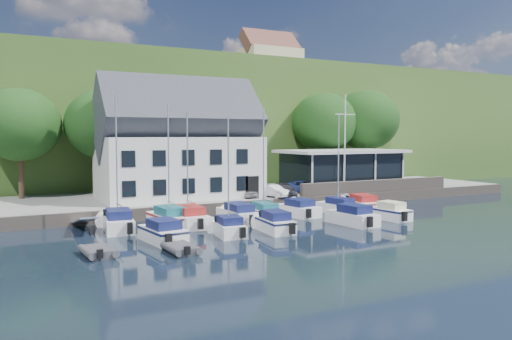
% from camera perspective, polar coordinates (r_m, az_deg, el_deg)
% --- Properties ---
extents(ground, '(180.00, 180.00, 0.00)m').
position_cam_1_polar(ground, '(35.36, 10.99, -6.94)').
color(ground, black).
rests_on(ground, ground).
extents(quay, '(60.00, 13.00, 1.00)m').
position_cam_1_polar(quay, '(50.05, -1.48, -3.08)').
color(quay, gray).
rests_on(quay, ground).
extents(quay_face, '(60.00, 0.30, 1.00)m').
position_cam_1_polar(quay_face, '(44.33, 2.17, -4.00)').
color(quay_face, '#6C6057').
rests_on(quay_face, ground).
extents(hillside, '(160.00, 75.00, 16.00)m').
position_cam_1_polar(hillside, '(91.84, -13.65, 4.72)').
color(hillside, '#2A491B').
rests_on(hillside, ground).
extents(field_patch, '(50.00, 30.00, 0.30)m').
position_cam_1_polar(field_patch, '(102.09, -10.36, 9.26)').
color(field_patch, '#5C6432').
rests_on(field_patch, hillside).
extents(farmhouse, '(10.40, 7.00, 8.20)m').
position_cam_1_polar(farmhouse, '(91.42, 1.64, 12.45)').
color(farmhouse, beige).
rests_on(farmhouse, hillside).
extents(harbor_building, '(14.40, 8.20, 8.70)m').
position_cam_1_polar(harbor_building, '(46.13, -8.82, 2.32)').
color(harbor_building, silver).
rests_on(harbor_building, quay).
extents(club_pavilion, '(13.20, 7.20, 4.10)m').
position_cam_1_polar(club_pavilion, '(54.24, 9.74, 0.12)').
color(club_pavilion, black).
rests_on(club_pavilion, quay).
extents(seawall, '(18.00, 0.50, 1.20)m').
position_cam_1_polar(seawall, '(51.41, 13.70, -1.77)').
color(seawall, '#6C6057').
rests_on(seawall, quay).
extents(gangway, '(1.20, 6.00, 1.40)m').
position_cam_1_polar(gangway, '(37.22, -19.10, -6.54)').
color(gangway, silver).
rests_on(gangway, ground).
extents(car_silver, '(1.54, 3.32, 1.10)m').
position_cam_1_polar(car_silver, '(45.73, -1.11, -2.43)').
color(car_silver, '#B4B5B9').
rests_on(car_silver, quay).
extents(car_white, '(2.04, 3.59, 1.12)m').
position_cam_1_polar(car_white, '(45.75, 2.03, -2.41)').
color(car_white, silver).
rests_on(car_white, quay).
extents(car_dgrey, '(2.64, 4.09, 1.10)m').
position_cam_1_polar(car_dgrey, '(46.47, 3.41, -2.33)').
color(car_dgrey, '#2D2D32').
rests_on(car_dgrey, quay).
extents(car_blue, '(2.53, 4.06, 1.30)m').
position_cam_1_polar(car_blue, '(49.16, 5.59, -1.88)').
color(car_blue, '#2D428A').
rests_on(car_blue, quay).
extents(flagpole, '(2.31, 0.20, 9.64)m').
position_cam_1_polar(flagpole, '(49.90, 10.13, 2.96)').
color(flagpole, silver).
rests_on(flagpole, quay).
extents(tree_0, '(7.20, 7.20, 9.84)m').
position_cam_1_polar(tree_0, '(49.14, -25.37, 2.74)').
color(tree_0, '#13340F').
rests_on(tree_0, quay).
extents(tree_1, '(7.28, 7.28, 9.95)m').
position_cam_1_polar(tree_1, '(49.30, -16.96, 3.02)').
color(tree_1, '#13340F').
rests_on(tree_1, quay).
extents(tree_2, '(8.66, 8.66, 11.84)m').
position_cam_1_polar(tree_2, '(53.19, -5.77, 4.25)').
color(tree_2, '#13340F').
rests_on(tree_2, quay).
extents(tree_4, '(7.86, 7.86, 10.74)m').
position_cam_1_polar(tree_4, '(60.62, 7.77, 3.68)').
color(tree_4, '#13340F').
rests_on(tree_4, quay).
extents(tree_5, '(8.25, 8.25, 11.27)m').
position_cam_1_polar(tree_5, '(63.64, 12.43, 3.88)').
color(tree_5, '#13340F').
rests_on(tree_5, quay).
extents(boat_r1_0, '(2.68, 6.65, 9.44)m').
position_cam_1_polar(boat_r1_0, '(35.79, -15.63, 0.73)').
color(boat_r1_0, white).
rests_on(boat_r1_0, ground).
extents(boat_r1_1, '(2.73, 6.54, 9.29)m').
position_cam_1_polar(boat_r1_1, '(36.55, -9.97, 0.77)').
color(boat_r1_1, white).
rests_on(boat_r1_1, ground).
extents(boat_r1_2, '(2.14, 6.90, 9.29)m').
position_cam_1_polar(boat_r1_2, '(36.74, -7.84, 0.81)').
color(boat_r1_2, white).
rests_on(boat_r1_2, ground).
extents(boat_r1_3, '(1.92, 6.57, 1.51)m').
position_cam_1_polar(boat_r1_3, '(38.38, -2.12, -4.86)').
color(boat_r1_3, white).
rests_on(boat_r1_3, ground).
extents(boat_r1_4, '(2.12, 6.32, 8.30)m').
position_cam_1_polar(boat_r1_4, '(39.25, 0.87, 0.32)').
color(boat_r1_4, white).
rests_on(boat_r1_4, ground).
extents(boat_r1_5, '(2.94, 5.64, 1.45)m').
position_cam_1_polar(boat_r1_5, '(41.34, 4.85, -4.28)').
color(boat_r1_5, white).
rests_on(boat_r1_5, ground).
extents(boat_r1_6, '(2.57, 6.11, 8.36)m').
position_cam_1_polar(boat_r1_6, '(42.91, 9.41, 0.62)').
color(boat_r1_6, white).
rests_on(boat_r1_6, ground).
extents(boat_r1_7, '(2.93, 6.24, 1.46)m').
position_cam_1_polar(boat_r1_7, '(45.17, 11.94, -3.64)').
color(boat_r1_7, white).
rests_on(boat_r1_7, ground).
extents(boat_r2_0, '(2.70, 5.72, 1.47)m').
position_cam_1_polar(boat_r2_0, '(31.90, -10.62, -6.79)').
color(boat_r2_0, white).
rests_on(boat_r2_0, ground).
extents(boat_r2_1, '(2.26, 4.72, 8.28)m').
position_cam_1_polar(boat_r2_1, '(32.83, -3.18, -0.43)').
color(boat_r2_1, white).
rests_on(boat_r2_1, ground).
extents(boat_r2_2, '(2.26, 5.69, 1.48)m').
position_cam_1_polar(boat_r2_2, '(34.67, 2.09, -5.84)').
color(boat_r2_2, white).
rests_on(boat_r2_2, ground).
extents(boat_r2_3, '(2.59, 6.10, 1.53)m').
position_cam_1_polar(boat_r2_3, '(38.02, 10.93, -5.00)').
color(boat_r2_3, white).
rests_on(boat_r2_3, ground).
extents(boat_r2_4, '(2.29, 5.10, 1.45)m').
position_cam_1_polar(boat_r2_4, '(40.95, 15.01, -4.48)').
color(boat_r2_4, white).
rests_on(boat_r2_4, ground).
extents(dinghy_0, '(1.92, 2.93, 0.65)m').
position_cam_1_polar(dinghy_0, '(29.21, -17.61, -8.73)').
color(dinghy_0, '#3D3D43').
rests_on(dinghy_0, ground).
extents(dinghy_1, '(1.77, 2.79, 0.63)m').
position_cam_1_polar(dinghy_1, '(28.94, -8.58, -8.73)').
color(dinghy_1, '#3D3D43').
rests_on(dinghy_1, ground).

